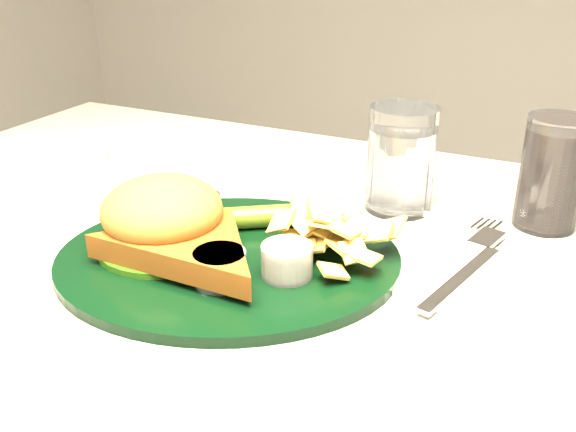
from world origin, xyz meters
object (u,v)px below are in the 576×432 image
Objects in this scene: dinner_plate at (228,229)px; water_glass at (401,159)px; cola_glass at (552,173)px; fork_napkin at (463,273)px.

dinner_plate is 2.76× the size of water_glass.
water_glass reaches higher than dinner_plate.
cola_glass reaches higher than water_glass.
fork_napkin is at bearing -109.24° from cola_glass.
water_glass is 0.16m from cola_glass.
cola_glass is at bearing 8.77° from water_glass.
cola_glass reaches higher than dinner_plate.
water_glass is (0.11, 0.20, 0.02)m from dinner_plate.
water_glass reaches higher than fork_napkin.
dinner_plate is 0.36m from cola_glass.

